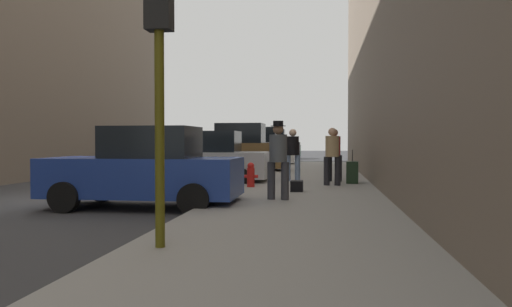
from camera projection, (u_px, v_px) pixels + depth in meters
The scene contains 16 objects.
ground_plane at pixel (56, 201), 12.27m from camera, with size 120.00×120.00×0.00m, color #38383A.
sidewalk at pixel (300, 202), 11.46m from camera, with size 4.00×40.00×0.15m, color gray.
parked_blue_sedan at pixel (146, 169), 10.94m from camera, with size 4.21×2.08×1.79m.
parked_silver_sedan at pixel (205, 160), 16.45m from camera, with size 4.23×2.12×1.79m.
parked_bronze_suv at pixel (237, 150), 22.54m from camera, with size 4.63×2.11×2.25m.
parked_white_van at pixel (256, 148), 28.93m from camera, with size 4.66×2.18×2.25m.
parked_black_suv at pixel (267, 147), 34.50m from camera, with size 4.64×2.15×2.25m.
parked_dark_green_sedan at pixel (275, 148), 39.90m from camera, with size 4.27×2.18×1.79m.
fire_hydrant at pixel (251, 175), 14.31m from camera, with size 0.42×0.22×0.70m.
traffic_light at pixel (159, 38), 6.18m from camera, with size 0.32×0.32×3.60m.
pedestrian_in_red_jacket at pixel (334, 152), 16.25m from camera, with size 0.52×0.45×1.71m.
pedestrian_in_tan_coat at pixel (332, 153), 14.79m from camera, with size 0.50×0.41×1.71m.
pedestrian_in_jeans at pixel (293, 152), 16.38m from camera, with size 0.52×0.44×1.71m.
pedestrian_with_beanie at pixel (278, 156), 11.24m from camera, with size 0.52×0.46×1.78m.
rolling_suitcase at pixel (352, 172), 15.56m from camera, with size 0.41×0.59×1.04m.
duffel_bag at pixel (297, 186), 13.08m from camera, with size 0.32×0.44×0.28m.
Camera 1 is at (6.53, -11.46, 1.49)m, focal length 35.00 mm.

